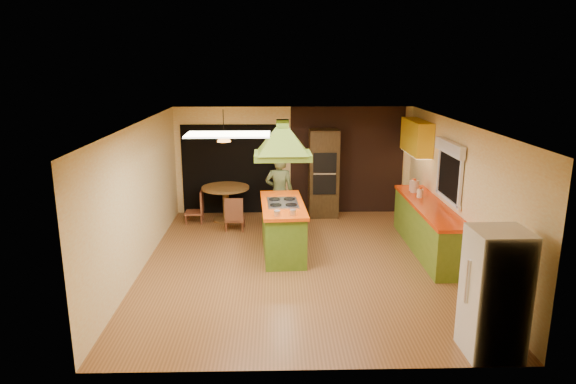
{
  "coord_description": "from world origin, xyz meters",
  "views": [
    {
      "loc": [
        -0.42,
        -8.54,
        3.51
      ],
      "look_at": [
        -0.19,
        0.67,
        1.15
      ],
      "focal_mm": 32.0,
      "sensor_mm": 36.0,
      "label": 1
    }
  ],
  "objects_px": {
    "canister_large": "(415,186)",
    "dining_table": "(226,197)",
    "wall_oven": "(323,173)",
    "refrigerator": "(495,293)",
    "kitchen_island": "(283,228)",
    "man": "(279,193)"
  },
  "relations": [
    {
      "from": "kitchen_island",
      "to": "man",
      "type": "xyz_separation_m",
      "value": [
        -0.05,
        1.31,
        0.34
      ]
    },
    {
      "from": "man",
      "to": "refrigerator",
      "type": "bearing_deg",
      "value": 122.93
    },
    {
      "from": "wall_oven",
      "to": "dining_table",
      "type": "relative_size",
      "value": 1.9
    },
    {
      "from": "refrigerator",
      "to": "dining_table",
      "type": "relative_size",
      "value": 1.51
    },
    {
      "from": "wall_oven",
      "to": "refrigerator",
      "type": "bearing_deg",
      "value": -75.96
    },
    {
      "from": "refrigerator",
      "to": "wall_oven",
      "type": "distance_m",
      "value": 6.07
    },
    {
      "from": "kitchen_island",
      "to": "canister_large",
      "type": "xyz_separation_m",
      "value": [
        2.69,
        0.92,
        0.55
      ]
    },
    {
      "from": "dining_table",
      "to": "refrigerator",
      "type": "bearing_deg",
      "value": -55.72
    },
    {
      "from": "wall_oven",
      "to": "man",
      "type": "bearing_deg",
      "value": -134.63
    },
    {
      "from": "kitchen_island",
      "to": "wall_oven",
      "type": "distance_m",
      "value": 2.62
    },
    {
      "from": "kitchen_island",
      "to": "dining_table",
      "type": "height_order",
      "value": "kitchen_island"
    },
    {
      "from": "wall_oven",
      "to": "canister_large",
      "type": "height_order",
      "value": "wall_oven"
    },
    {
      "from": "man",
      "to": "refrigerator",
      "type": "relative_size",
      "value": 1.03
    },
    {
      "from": "kitchen_island",
      "to": "man",
      "type": "bearing_deg",
      "value": 89.04
    },
    {
      "from": "canister_large",
      "to": "dining_table",
      "type": "bearing_deg",
      "value": 164.55
    },
    {
      "from": "canister_large",
      "to": "refrigerator",
      "type": "bearing_deg",
      "value": -92.42
    },
    {
      "from": "wall_oven",
      "to": "dining_table",
      "type": "distance_m",
      "value": 2.3
    },
    {
      "from": "wall_oven",
      "to": "canister_large",
      "type": "relative_size",
      "value": 8.33
    },
    {
      "from": "canister_large",
      "to": "man",
      "type": "bearing_deg",
      "value": 171.9
    },
    {
      "from": "dining_table",
      "to": "man",
      "type": "bearing_deg",
      "value": -30.23
    },
    {
      "from": "kitchen_island",
      "to": "canister_large",
      "type": "bearing_deg",
      "value": 15.8
    },
    {
      "from": "man",
      "to": "wall_oven",
      "type": "relative_size",
      "value": 0.82
    }
  ]
}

